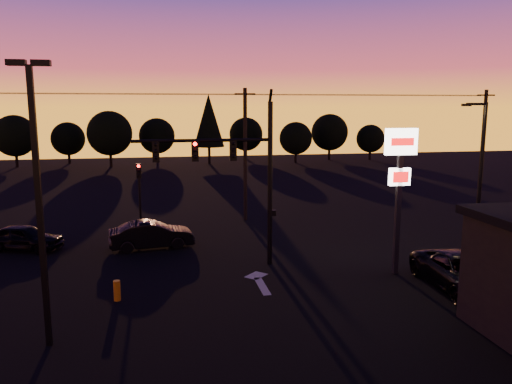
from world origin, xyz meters
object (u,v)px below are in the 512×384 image
bollard (117,291)px  suv_parked (462,272)px  secondary_signal (139,188)px  car_left (24,237)px  traffic_signal_mast (237,167)px  streetlight (480,167)px  parking_lot_light (38,187)px  car_mid (152,235)px  pylon_sign (400,170)px

bollard → suv_parked: suv_parked is taller
secondary_signal → car_left: size_ratio=1.05×
suv_parked → traffic_signal_mast: bearing=152.8°
traffic_signal_mast → suv_parked: 11.05m
traffic_signal_mast → bollard: (-5.50, -3.47, -4.52)m
streetlight → traffic_signal_mast: bearing=-173.9°
streetlight → car_left: 25.57m
parking_lot_light → car_left: size_ratio=2.20×
car_mid → suv_parked: (13.13, -9.04, 0.00)m
bollard → secondary_signal: bearing=86.9°
bollard → car_left: (-5.55, 8.45, 0.29)m
car_mid → suv_parked: size_ratio=0.84×
parking_lot_light → pylon_sign: parking_lot_light is taller
car_mid → car_left: bearing=74.8°
secondary_signal → suv_parked: bearing=-42.1°
parking_lot_light → streetlight: (21.41, 8.50, -0.85)m
streetlight → suv_parked: bearing=-128.0°
pylon_sign → suv_parked: pylon_sign is taller
traffic_signal_mast → parking_lot_light: (-7.40, -6.99, 0.33)m
secondary_signal → car_mid: bearing=-78.7°
traffic_signal_mast → streetlight: size_ratio=1.07×
secondary_signal → pylon_sign: bearing=-39.8°
streetlight → bollard: (-19.51, -4.98, -4.00)m
pylon_sign → car_left: bearing=157.6°
parking_lot_light → streetlight: parking_lot_light is taller
pylon_sign → bollard: pylon_sign is taller
parking_lot_light → pylon_sign: (14.50, 4.50, -0.36)m
parking_lot_light → suv_parked: bearing=7.0°
parking_lot_light → suv_parked: size_ratio=1.67×
streetlight → suv_parked: (-5.09, -6.51, -3.66)m
car_mid → parking_lot_light: bearing=156.5°
parking_lot_light → car_mid: 12.34m
secondary_signal → pylon_sign: (12.00, -9.99, 2.05)m
secondary_signal → streetlight: streetlight is taller
secondary_signal → car_mid: 4.10m
car_left → bollard: bearing=-126.7°
parking_lot_light → bollard: size_ratio=10.94×
parking_lot_light → pylon_sign: size_ratio=1.34×
parking_lot_light → traffic_signal_mast: bearing=43.4°
car_left → suv_parked: suv_parked is taller
traffic_signal_mast → streetlight: 14.10m
parking_lot_light → bollard: (1.90, 3.52, -4.85)m
parking_lot_light → car_left: 13.33m
parking_lot_light → streetlight: size_ratio=1.14×
secondary_signal → streetlight: (18.91, -5.99, 1.56)m
pylon_sign → car_mid: bearing=150.0°
car_mid → suv_parked: bearing=-132.0°
pylon_sign → traffic_signal_mast: bearing=160.6°
bollard → car_mid: bearing=80.2°
pylon_sign → suv_parked: bearing=-53.9°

